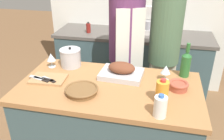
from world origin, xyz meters
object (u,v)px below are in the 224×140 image
at_px(wine_glass_right, 166,70).
at_px(knife_chef, 42,79).
at_px(condiment_bottle_short, 174,28).
at_px(wicker_basket, 82,90).
at_px(cutting_board, 49,79).
at_px(stand_mixer, 150,23).
at_px(roasting_pan, 122,71).
at_px(knife_bread, 41,79).
at_px(mixing_bowl, 178,85).
at_px(milk_jug, 160,107).
at_px(wine_bottle_green, 186,64).
at_px(stock_pot, 71,58).
at_px(person_cook_aproned, 126,49).
at_px(wine_glass_left, 51,57).
at_px(person_cook_guest, 164,48).
at_px(knife_paring, 49,80).
at_px(condiment_bottle_tall, 88,28).
at_px(juice_jug, 162,92).

relative_size(wine_glass_right, knife_chef, 0.57).
height_order(knife_chef, condiment_bottle_short, condiment_bottle_short).
bearing_deg(wine_glass_right, wicker_basket, -150.82).
height_order(cutting_board, stand_mixer, stand_mixer).
xyz_separation_m(roasting_pan, knife_bread, (-0.61, -0.23, -0.03)).
bearing_deg(knife_bread, cutting_board, 46.19).
xyz_separation_m(mixing_bowl, stand_mixer, (-0.32, 1.36, 0.10)).
height_order(mixing_bowl, condiment_bottle_short, condiment_bottle_short).
relative_size(wicker_basket, knife_bread, 1.54).
distance_m(milk_jug, wine_glass_right, 0.49).
distance_m(roasting_pan, wine_bottle_green, 0.53).
xyz_separation_m(roasting_pan, stock_pot, (-0.49, 0.10, 0.03)).
bearing_deg(person_cook_aproned, wine_glass_left, -159.40).
distance_m(person_cook_aproned, person_cook_guest, 0.40).
bearing_deg(cutting_board, wine_bottle_green, 15.85).
bearing_deg(wine_glass_right, person_cook_aproned, 125.91).
relative_size(mixing_bowl, condiment_bottle_short, 0.74).
xyz_separation_m(wine_glass_right, knife_chef, (-0.97, -0.22, -0.07)).
relative_size(wine_glass_left, person_cook_guest, 0.07).
relative_size(wine_bottle_green, knife_chef, 1.27).
xyz_separation_m(wine_bottle_green, stand_mixer, (-0.37, 1.13, 0.01)).
bearing_deg(wine_bottle_green, wine_glass_left, -176.38).
distance_m(wine_glass_right, knife_bread, 1.00).
bearing_deg(condiment_bottle_short, mixing_bowl, -89.09).
xyz_separation_m(cutting_board, knife_chef, (-0.04, -0.02, 0.01)).
relative_size(knife_paring, condiment_bottle_tall, 1.05).
height_order(knife_paring, person_cook_guest, person_cook_guest).
xyz_separation_m(stock_pot, knife_bread, (-0.13, -0.33, -0.06)).
distance_m(cutting_board, person_cook_guest, 1.18).
distance_m(juice_jug, condiment_bottle_tall, 1.76).
relative_size(wine_bottle_green, condiment_bottle_short, 1.45).
bearing_deg(person_cook_guest, mixing_bowl, -89.31).
xyz_separation_m(wine_glass_right, person_cook_aproned, (-0.42, 0.57, -0.08)).
bearing_deg(knife_paring, condiment_bottle_short, 56.23).
relative_size(stock_pot, stand_mixer, 0.53).
relative_size(wine_bottle_green, stand_mixer, 0.82).
distance_m(mixing_bowl, knife_chef, 1.08).
xyz_separation_m(wicker_basket, cutting_board, (-0.33, 0.14, -0.02)).
bearing_deg(wine_bottle_green, cutting_board, -164.15).
bearing_deg(knife_paring, cutting_board, 126.03).
bearing_deg(condiment_bottle_short, wine_glass_right, -93.69).
bearing_deg(person_cook_guest, knife_bread, -150.05).
relative_size(knife_chef, stand_mixer, 0.65).
height_order(wicker_basket, person_cook_guest, person_cook_guest).
relative_size(roasting_pan, stand_mixer, 1.02).
bearing_deg(person_cook_aproned, wine_glass_right, -75.53).
bearing_deg(roasting_pan, knife_chef, -161.08).
bearing_deg(condiment_bottle_tall, person_cook_aproned, -43.25).
relative_size(juice_jug, knife_chef, 0.79).
bearing_deg(wicker_basket, knife_chef, 163.51).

